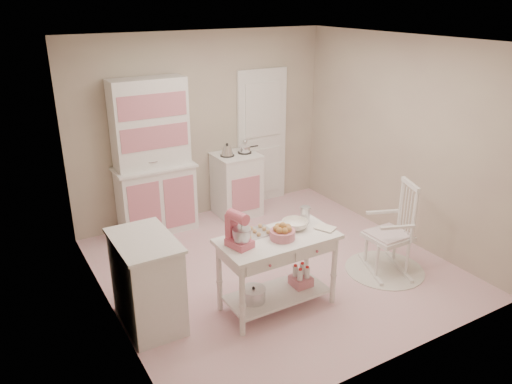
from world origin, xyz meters
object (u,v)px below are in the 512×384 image
at_px(work_table, 277,272).
at_px(bread_basket, 282,234).
at_px(stand_mixer, 239,230).
at_px(base_cabinet, 147,282).
at_px(stove, 237,184).
at_px(rocking_chair, 389,228).
at_px(hutch, 153,158).

height_order(work_table, bread_basket, bread_basket).
height_order(work_table, stand_mixer, stand_mixer).
xyz_separation_m(stand_mixer, bread_basket, (0.44, -0.07, -0.12)).
bearing_deg(base_cabinet, work_table, -17.96).
height_order(stove, stand_mixer, stand_mixer).
distance_m(rocking_chair, work_table, 1.50).
distance_m(stove, stand_mixer, 2.62).
bearing_deg(stove, rocking_chair, -72.79).
bearing_deg(hutch, stand_mixer, -89.65).
bearing_deg(rocking_chair, stand_mixer, -160.40).
bearing_deg(hutch, rocking_chair, -51.10).
relative_size(hutch, stand_mixer, 6.12).
height_order(hutch, work_table, hutch).
distance_m(stand_mixer, bread_basket, 0.46).
relative_size(hutch, work_table, 1.73).
xyz_separation_m(stove, bread_basket, (-0.75, -2.35, 0.39)).
distance_m(hutch, base_cabinet, 2.18).
bearing_deg(hutch, stove, -2.39).
bearing_deg(stand_mixer, work_table, -17.56).
relative_size(base_cabinet, stand_mixer, 2.71).
height_order(stove, bread_basket, stove).
xyz_separation_m(stove, work_table, (-0.77, -2.30, -0.06)).
height_order(base_cabinet, rocking_chair, rocking_chair).
bearing_deg(work_table, hutch, 100.48).
bearing_deg(bread_basket, work_table, 111.80).
bearing_deg(stove, bread_basket, -107.62).
bearing_deg(stand_mixer, rocking_chair, -16.48).
bearing_deg(base_cabinet, hutch, 67.80).
relative_size(stand_mixer, bread_basket, 1.36).
xyz_separation_m(rocking_chair, bread_basket, (-1.47, -0.02, 0.30)).
height_order(hutch, rocking_chair, hutch).
height_order(hutch, stand_mixer, hutch).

